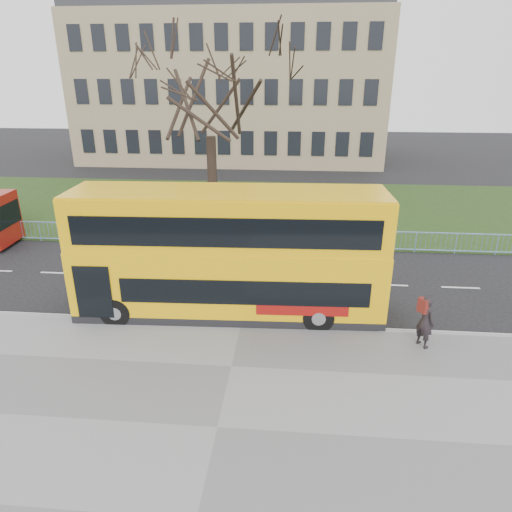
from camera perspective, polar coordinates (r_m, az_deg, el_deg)
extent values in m
plane|color=black|center=(18.06, -1.30, -6.34)|extent=(120.00, 120.00, 0.00)
cube|color=slate|center=(12.53, -4.84, -20.74)|extent=(80.00, 10.50, 0.12)
cube|color=gray|center=(16.68, -1.88, -8.63)|extent=(80.00, 0.20, 0.14)
cube|color=#1C3312|center=(31.34, 1.52, 6.11)|extent=(80.00, 15.40, 0.08)
cube|color=#907F5B|center=(51.30, -2.81, 20.09)|extent=(30.00, 15.00, 14.00)
cube|color=#F7B60A|center=(17.04, -3.35, -2.81)|extent=(11.30, 3.07, 2.08)
cube|color=#F7B60A|center=(16.57, -3.44, 1.04)|extent=(11.30, 3.07, 0.36)
cube|color=#F7B60A|center=(16.21, -3.52, 4.72)|extent=(11.25, 3.01, 1.87)
cube|color=black|center=(15.74, -1.54, -4.63)|extent=(8.65, 0.35, 0.91)
cube|color=black|center=(14.99, -4.06, 2.89)|extent=(10.31, 0.41, 1.01)
cylinder|color=black|center=(17.27, -17.14, -6.71)|extent=(1.12, 0.34, 1.11)
cylinder|color=black|center=(16.34, 7.80, -7.58)|extent=(1.12, 0.34, 1.11)
imported|color=black|center=(15.97, 20.39, -7.68)|extent=(0.72, 0.79, 1.81)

